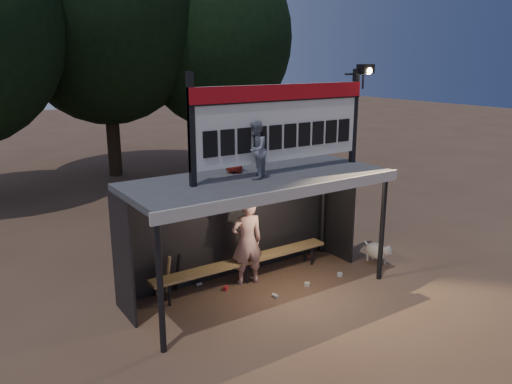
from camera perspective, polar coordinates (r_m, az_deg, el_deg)
ground at (r=9.98m, az=0.33°, el=-11.27°), size 80.00×80.00×0.00m
player at (r=9.98m, az=-1.04°, el=-5.67°), size 0.73×0.55×1.79m
child_a at (r=8.91m, az=-0.03°, el=4.82°), size 0.64×0.63×1.04m
child_b at (r=9.41m, az=-2.49°, el=4.80°), size 0.50×0.49×0.86m
dugout_shelter at (r=9.51m, az=-0.48°, el=-0.69°), size 5.10×2.08×2.32m
scoreboard_assembly at (r=9.33m, az=3.26°, el=8.25°), size 4.10×0.27×1.99m
bench at (r=10.22m, az=-1.41°, el=-7.95°), size 4.00×0.35×0.48m
tree_mid at (r=19.92m, az=-17.00°, el=19.43°), size 7.22×7.22×10.36m
tree_right at (r=20.54m, az=-4.71°, el=17.11°), size 6.08×6.08×8.72m
dog at (r=11.48m, az=13.77°, el=-6.59°), size 0.36×0.81×0.49m
bats at (r=9.79m, az=-10.04°, el=-9.29°), size 0.48×0.33×0.84m
litter at (r=10.37m, az=2.54°, el=-10.00°), size 2.93×1.35×0.08m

